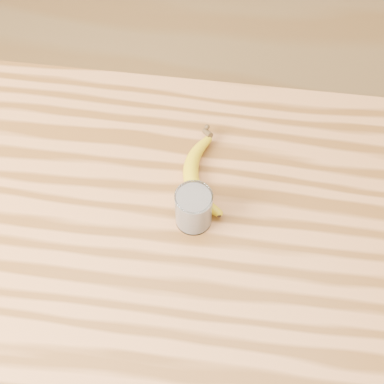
# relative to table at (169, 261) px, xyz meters

# --- Properties ---
(room) EXTENTS (4.04, 4.04, 2.70)m
(room) POSITION_rel_table_xyz_m (0.00, 0.00, 0.58)
(room) COLOR brown
(room) RESTS_ON ground
(table) EXTENTS (1.20, 0.80, 0.90)m
(table) POSITION_rel_table_xyz_m (0.00, 0.00, 0.00)
(table) COLOR #B8753D
(table) RESTS_ON ground
(smoothie_glass) EXTENTS (0.07, 0.07, 0.09)m
(smoothie_glass) POSITION_rel_table_xyz_m (0.05, 0.04, 0.17)
(smoothie_glass) COLOR white
(smoothie_glass) RESTS_ON table
(banana) EXTENTS (0.15, 0.28, 0.03)m
(banana) POSITION_rel_table_xyz_m (0.03, 0.12, 0.15)
(banana) COLOR gold
(banana) RESTS_ON table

